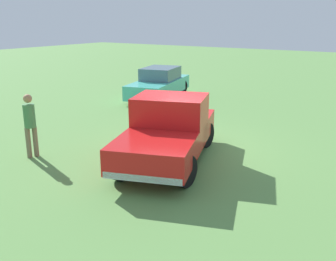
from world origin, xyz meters
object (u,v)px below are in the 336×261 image
pickup_truck (169,128)px  sedan_near (159,84)px  person_bystander (30,122)px  traffic_cone (164,115)px

pickup_truck → sedan_near: 8.98m
person_bystander → traffic_cone: 5.42m
pickup_truck → traffic_cone: size_ratio=9.33×
sedan_near → traffic_cone: 4.88m
pickup_truck → person_bystander: bearing=-79.8°
person_bystander → sedan_near: bearing=123.1°
sedan_near → person_bystander: size_ratio=2.71×
pickup_truck → sedan_near: bearing=-163.0°
sedan_near → person_bystander: person_bystander is taller
person_bystander → traffic_cone: bearing=100.6°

